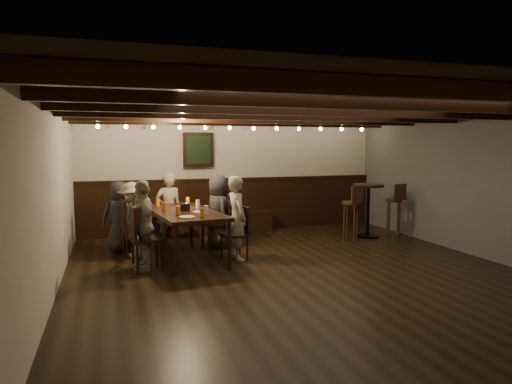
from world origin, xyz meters
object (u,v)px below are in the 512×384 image
object	(u,v)px
chair_left_far	(146,250)
chair_right_near	(217,232)
person_right_far	(237,218)
bar_stool_left	(351,220)
chair_left_near	(135,239)
person_bench_right	(217,212)
dining_table	(184,214)
person_left_far	(143,225)
person_bench_left	(120,216)
person_bench_centre	(169,209)
person_left_near	(133,219)
chair_right_far	(235,243)
bar_stool_right	(394,217)
person_right_near	(218,212)
high_top_table	(368,203)

from	to	relation	value
chair_left_far	chair_right_near	xyz separation A→B (m)	(1.33, 1.06, 0.00)
person_right_far	bar_stool_left	size ratio (longest dim) A/B	1.26
chair_left_near	person_bench_right	world-z (taller)	person_bench_right
dining_table	person_left_far	distance (m)	0.88
person_right_far	person_bench_left	bearing A→B (deg)	50.71
person_right_far	person_bench_right	bearing A→B (deg)	-6.34
person_bench_left	person_bench_centre	xyz separation A→B (m)	(0.88, 0.25, 0.05)
person_bench_right	bar_stool_left	bearing A→B (deg)	158.68
bar_stool_left	person_right_far	bearing A→B (deg)	-179.59
person_bench_left	chair_left_near	bearing A→B (deg)	111.78
dining_table	chair_right_near	distance (m)	0.95
person_bench_right	person_left_near	xyz separation A→B (m)	(-1.59, -0.64, 0.03)
chair_right_far	bar_stool_right	distance (m)	3.60
chair_right_near	bar_stool_left	size ratio (longest dim) A/B	0.90
person_right_near	high_top_table	bearing A→B (deg)	-96.34
person_left_near	person_right_far	world-z (taller)	person_right_far
person_bench_centre	chair_right_far	bearing A→B (deg)	115.59
chair_left_near	person_right_far	bearing A→B (deg)	58.53
person_left_far	high_top_table	xyz separation A→B (m)	(4.47, 1.09, 0.03)
bar_stool_right	high_top_table	bearing A→B (deg)	153.33
chair_right_near	bar_stool_right	world-z (taller)	bar_stool_right
chair_left_far	person_bench_left	distance (m)	1.40
person_left_far	person_bench_left	bearing A→B (deg)	-173.66
person_bench_left	person_bench_centre	size ratio (longest dim) A/B	0.92
chair_right_far	high_top_table	bearing A→B (deg)	-79.78
dining_table	person_bench_left	size ratio (longest dim) A/B	1.77
chair_left_near	person_left_near	world-z (taller)	person_left_near
bar_stool_right	chair_left_far	bearing A→B (deg)	-178.68
person_bench_left	person_left_far	world-z (taller)	person_left_far
person_left_near	bar_stool_right	size ratio (longest dim) A/B	1.15
chair_right_far	high_top_table	distance (m)	3.18
chair_left_near	person_right_near	size ratio (longest dim) A/B	0.73
person_left_near	high_top_table	bearing A→B (deg)	85.73
chair_left_far	high_top_table	world-z (taller)	high_top_table
person_left_far	bar_stool_right	xyz separation A→B (m)	(4.97, 0.94, -0.27)
person_bench_left	person_bench_centre	bearing A→B (deg)	-170.54
person_right_near	person_bench_right	bearing A→B (deg)	-18.43
person_bench_centre	person_right_near	distance (m)	0.96
dining_table	person_bench_right	bearing A→B (deg)	45.00
person_left_near	person_right_far	distance (m)	1.75
dining_table	bar_stool_left	distance (m)	3.32
person_right_far	high_top_table	size ratio (longest dim) A/B	1.27
dining_table	bar_stool_right	xyz separation A→B (m)	(4.28, 0.40, -0.32)
person_right_near	bar_stool_right	bearing A→B (deg)	-98.88
person_left_near	bar_stool_left	xyz separation A→B (m)	(4.08, -0.01, -0.22)
bar_stool_right	chair_left_near	bearing A→B (deg)	171.08
chair_right_near	bar_stool_left	bearing A→B (deg)	-100.68
chair_left_near	person_left_far	size ratio (longest dim) A/B	0.71
person_left_near	person_bench_centre	bearing A→B (deg)	128.66
dining_table	high_top_table	world-z (taller)	high_top_table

